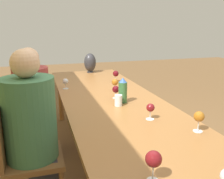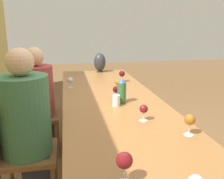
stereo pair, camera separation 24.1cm
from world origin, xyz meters
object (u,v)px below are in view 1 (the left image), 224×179
wine_glass_1 (116,90)px  wine_glass_2 (199,117)px  wine_glass_0 (154,159)px  wine_glass_7 (116,74)px  vase (90,63)px  wine_glass_4 (115,82)px  water_bottle (123,91)px  person_near (33,130)px  wine_glass_5 (150,108)px  water_tumbler (119,100)px  wine_glass_6 (65,82)px  chair_far (27,115)px  person_far (34,101)px  chair_near (23,154)px

wine_glass_1 → wine_glass_2: (-0.91, -0.30, 0.02)m
wine_glass_0 → wine_glass_7: 2.06m
vase → wine_glass_4: size_ratio=2.21×
water_bottle → person_near: size_ratio=0.19×
water_bottle → wine_glass_2: (-0.77, -0.28, -0.01)m
vase → person_near: (-1.83, 0.82, -0.20)m
wine_glass_5 → person_near: size_ratio=0.10×
water_tumbler → wine_glass_7: bearing=-15.9°
wine_glass_1 → wine_glass_5: (-0.62, -0.08, 0.00)m
water_tumbler → wine_glass_0: bearing=170.1°
wine_glass_6 → wine_glass_7: (0.17, -0.65, 0.02)m
wine_glass_2 → wine_glass_1: bearing=18.4°
wine_glass_2 → water_tumbler: bearing=27.1°
water_tumbler → wine_glass_7: size_ratio=0.70×
water_tumbler → wine_glass_0: wine_glass_0 is taller
water_bottle → wine_glass_0: bearing=167.7°
vase → wine_glass_7: (-0.71, -0.18, -0.05)m
wine_glass_5 → wine_glass_7: size_ratio=0.89×
chair_far → person_far: person_far is taller
vase → wine_glass_1: 1.39m
vase → wine_glass_6: (-0.88, 0.47, -0.07)m
chair_near → wine_glass_7: bearing=-44.1°
wine_glass_2 → chair_near: 1.31m
person_near → vase: bearing=-24.2°
chair_far → chair_near: bearing=180.0°
wine_glass_0 → chair_far: bearing=20.0°
wine_glass_6 → person_far: person_far is taller
vase → wine_glass_6: 1.00m
water_bottle → wine_glass_7: water_bottle is taller
person_near → wine_glass_5: bearing=-101.4°
chair_near → person_far: (0.86, -0.08, 0.15)m
person_far → wine_glass_1: bearing=-117.9°
chair_far → person_far: 0.18m
wine_glass_1 → person_near: 0.91m
wine_glass_6 → wine_glass_7: size_ratio=0.83×
water_bottle → wine_glass_1: water_bottle is taller
chair_far → wine_glass_4: bearing=-98.4°
wine_glass_1 → person_far: size_ratio=0.10×
wine_glass_6 → chair_far: chair_far is taller
vase → person_near: person_near is taller
water_bottle → wine_glass_1: size_ratio=1.89×
water_tumbler → wine_glass_2: wine_glass_2 is taller
wine_glass_1 → wine_glass_6: size_ratio=1.05×
wine_glass_7 → chair_near: (-1.12, 1.09, -0.34)m
wine_glass_6 → person_far: 0.40m
chair_near → water_bottle: bearing=-71.9°
water_bottle → vase: size_ratio=0.82×
wine_glass_6 → person_near: size_ratio=0.09×
wine_glass_5 → wine_glass_0: bearing=155.8°
wine_glass_4 → chair_far: bearing=81.6°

